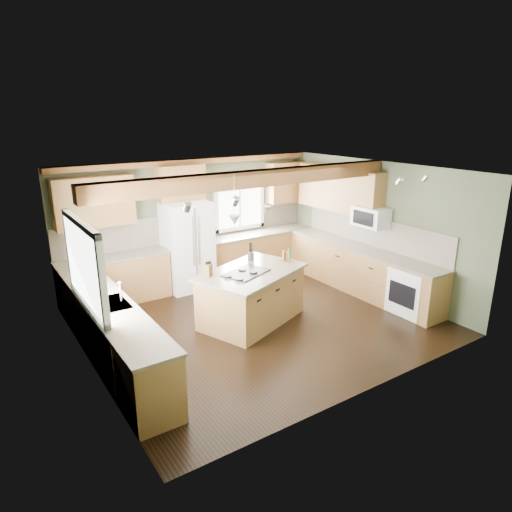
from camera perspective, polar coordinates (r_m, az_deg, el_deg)
floor at (r=8.03m, az=0.31°, el=-8.17°), size 5.60×5.60×0.00m
ceiling at (r=7.28m, az=0.34°, el=10.59°), size 5.60×5.60×0.00m
wall_back at (r=9.66m, az=-8.03°, el=4.32°), size 5.60×0.00×5.60m
wall_left at (r=6.50m, az=-20.64°, el=-3.27°), size 0.00×5.00×5.00m
wall_right at (r=9.36m, az=14.71°, el=3.48°), size 0.00×5.00×5.00m
ceiling_beam at (r=7.38m, az=-0.10°, el=9.67°), size 5.55×0.26×0.26m
soffit_trim at (r=9.36m, az=-8.08°, el=11.61°), size 5.55×0.20×0.10m
backsplash_back at (r=9.66m, az=-7.96°, el=3.79°), size 5.58×0.03×0.58m
backsplash_right at (r=9.40m, az=14.39°, el=3.01°), size 0.03×3.70×0.58m
base_cab_back_left at (r=9.03m, az=-17.21°, el=-2.97°), size 2.02×0.60×0.88m
counter_back_left at (r=8.88m, az=-17.48°, el=-0.19°), size 2.06×0.64×0.04m
base_cab_back_right at (r=10.35m, az=0.34°, el=0.46°), size 2.62×0.60×0.88m
counter_back_right at (r=10.22m, az=0.35°, el=2.92°), size 2.66×0.64×0.04m
base_cab_left at (r=6.94m, az=-17.55°, el=-9.35°), size 0.60×3.70×0.88m
counter_left at (r=6.75m, az=-17.91°, el=-5.86°), size 0.64×3.74×0.04m
base_cab_right at (r=9.41m, az=12.86°, el=-1.76°), size 0.60×3.70×0.88m
counter_right at (r=9.28m, az=13.05°, el=0.92°), size 0.64×3.74×0.04m
upper_cab_back_left at (r=8.70m, az=-19.61°, el=6.40°), size 1.40×0.35×0.90m
upper_cab_over_fridge at (r=9.22m, az=-9.46°, el=9.01°), size 0.96×0.35×0.70m
upper_cab_right at (r=9.71m, az=10.35°, el=8.20°), size 0.35×2.20×0.90m
upper_cab_back_corner at (r=10.57m, az=3.66°, el=9.19°), size 0.90×0.35×0.90m
window_left at (r=6.47m, az=-20.81°, el=-1.03°), size 0.04×1.60×1.05m
window_back at (r=10.12m, az=-2.14°, el=6.55°), size 1.10×0.04×1.00m
sink at (r=6.75m, az=-17.91°, el=-5.82°), size 0.50×0.65×0.03m
faucet at (r=6.74m, az=-16.56°, el=-4.39°), size 0.02×0.02×0.28m
dishwasher at (r=5.85m, az=-13.64°, el=-14.47°), size 0.60×0.60×0.84m
oven at (r=8.63m, az=19.03°, el=-4.17°), size 0.60×0.72×0.84m
microwave at (r=9.11m, az=14.14°, el=4.77°), size 0.40×0.70×0.38m
pendant_left at (r=7.11m, az=-2.69°, el=4.49°), size 0.18×0.18×0.16m
pendant_right at (r=7.79m, az=1.27°, el=5.67°), size 0.18×0.18×0.16m
refrigerator at (r=9.30m, az=-8.55°, el=1.24°), size 0.90×0.74×1.80m
island at (r=7.88m, az=-0.59°, el=-5.16°), size 2.00×1.61×0.88m
island_top at (r=7.71m, az=-0.60°, el=-2.01°), size 2.15×1.76×0.04m
cooktop at (r=7.59m, az=-1.24°, el=-2.10°), size 0.88×0.74×0.02m
knife_block at (r=7.47m, az=-5.97°, el=-1.77°), size 0.15×0.15×0.21m
utensil_crock at (r=8.24m, az=-0.64°, el=-0.01°), size 0.14×0.14×0.15m
bottle_tray at (r=8.23m, az=3.83°, el=0.15°), size 0.24×0.24×0.21m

